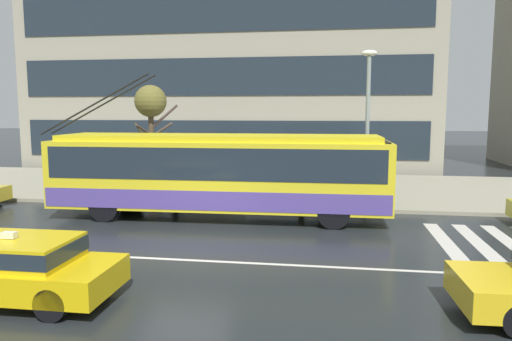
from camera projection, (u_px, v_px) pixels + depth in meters
The scene contains 14 objects.
ground_plane at pixel (184, 246), 13.54m from camera, with size 160.00×160.00×0.00m, color #212528.
sidewalk_slab at pixel (247, 187), 23.65m from camera, with size 80.00×10.00×0.14m, color gray.
crosswalk_stripe_edge_near at pixel (445, 241), 14.05m from camera, with size 0.44×4.40×0.01m, color beige.
crosswalk_stripe_inner_a at pixel (477, 242), 13.91m from camera, with size 0.44×4.40×0.01m, color beige.
crosswalk_stripe_center at pixel (511, 244), 13.78m from camera, with size 0.44×4.40×0.01m, color beige.
lane_centre_line at pixel (170, 259), 12.36m from camera, with size 72.00×0.14×0.01m, color silver.
trolleybus at pixel (219, 172), 16.97m from camera, with size 12.30×2.79×5.04m.
taxi_oncoming_near at pixel (6, 266), 9.66m from camera, with size 4.59×1.84×1.39m.
bus_shelter at pixel (206, 150), 20.64m from camera, with size 3.87×1.57×2.63m.
pedestrian_at_shelter at pixel (300, 163), 18.50m from camera, with size 1.39×1.39×2.02m.
pedestrian_approaching_curb at pixel (172, 160), 19.47m from camera, with size 1.10×1.10×2.00m.
pedestrian_walking_past at pixel (324, 162), 19.46m from camera, with size 1.32×1.32×2.01m.
street_lamp at pixel (368, 113), 18.51m from camera, with size 0.60×0.32×5.90m.
street_tree_bare at pixel (151, 105), 21.82m from camera, with size 1.99×1.74×4.77m.
Camera 1 is at (4.01, -12.70, 3.79)m, focal length 33.98 mm.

